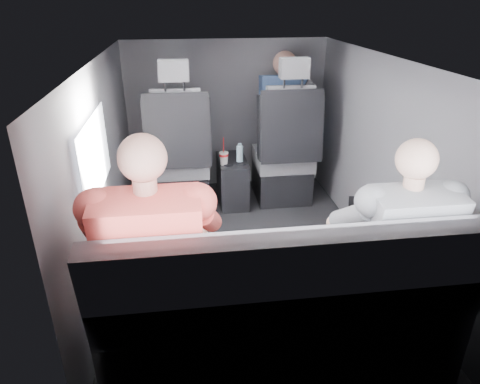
{
  "coord_description": "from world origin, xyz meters",
  "views": [
    {
      "loc": [
        -0.4,
        -2.56,
        1.69
      ],
      "look_at": [
        -0.06,
        -0.05,
        0.52
      ],
      "focal_mm": 32.0,
      "sensor_mm": 36.0,
      "label": 1
    }
  ],
  "objects": [
    {
      "name": "floor",
      "position": [
        0.0,
        0.0,
        0.0
      ],
      "size": [
        2.6,
        2.6,
        0.0
      ],
      "primitive_type": "plane",
      "color": "black",
      "rests_on": "ground"
    },
    {
      "name": "ceiling",
      "position": [
        0.0,
        0.0,
        1.35
      ],
      "size": [
        2.6,
        2.6,
        0.0
      ],
      "primitive_type": "plane",
      "rotation": [
        3.14,
        0.0,
        0.0
      ],
      "color": "#B2B2AD",
      "rests_on": "panel_back"
    },
    {
      "name": "panel_left",
      "position": [
        -0.9,
        0.0,
        0.68
      ],
      "size": [
        0.02,
        2.6,
        1.35
      ],
      "primitive_type": "cube",
      "color": "#56565B",
      "rests_on": "floor"
    },
    {
      "name": "panel_right",
      "position": [
        0.9,
        0.0,
        0.68
      ],
      "size": [
        0.02,
        2.6,
        1.35
      ],
      "primitive_type": "cube",
      "color": "#56565B",
      "rests_on": "floor"
    },
    {
      "name": "panel_front",
      "position": [
        0.0,
        1.3,
        0.68
      ],
      "size": [
        1.8,
        0.02,
        1.35
      ],
      "primitive_type": "cube",
      "color": "#56565B",
      "rests_on": "floor"
    },
    {
      "name": "panel_back",
      "position": [
        0.0,
        -1.3,
        0.68
      ],
      "size": [
        1.8,
        0.02,
        1.35
      ],
      "primitive_type": "cube",
      "color": "#56565B",
      "rests_on": "floor"
    },
    {
      "name": "side_window",
      "position": [
        -0.88,
        -0.3,
        0.9
      ],
      "size": [
        0.02,
        0.75,
        0.42
      ],
      "primitive_type": "cube",
      "color": "white",
      "rests_on": "panel_left"
    },
    {
      "name": "seatbelt",
      "position": [
        0.45,
        0.67,
        0.8
      ],
      "size": [
        0.35,
        0.11,
        0.59
      ],
      "primitive_type": "cube",
      "rotation": [
        -0.14,
        0.49,
        0.0
      ],
      "color": "black",
      "rests_on": "front_seat_right"
    },
    {
      "name": "front_seat_left",
      "position": [
        -0.45,
        0.84,
        0.4
      ],
      "size": [
        0.52,
        0.58,
        1.26
      ],
      "color": "black",
      "rests_on": "floor"
    },
    {
      "name": "front_seat_right",
      "position": [
        0.45,
        0.84,
        0.4
      ],
      "size": [
        0.52,
        0.58,
        1.26
      ],
      "color": "black",
      "rests_on": "floor"
    },
    {
      "name": "center_console",
      "position": [
        0.0,
        0.88,
        0.2
      ],
      "size": [
        0.24,
        0.48,
        0.41
      ],
      "color": "black",
      "rests_on": "floor"
    },
    {
      "name": "rear_bench",
      "position": [
        0.0,
        -1.06,
        0.31
      ],
      "size": [
        1.6,
        0.57,
        0.92
      ],
      "color": "#5C5C61",
      "rests_on": "floor"
    },
    {
      "name": "soda_cup",
      "position": [
        -0.08,
        0.77,
        0.46
      ],
      "size": [
        0.08,
        0.08,
        0.24
      ],
      "color": "white",
      "rests_on": "center_console"
    },
    {
      "name": "water_bottle",
      "position": [
        0.06,
        0.8,
        0.48
      ],
      "size": [
        0.06,
        0.06,
        0.16
      ],
      "color": "#B2D3F2",
      "rests_on": "center_console"
    },
    {
      "name": "laptop_white",
      "position": [
        -0.52,
        -0.79,
        0.63
      ],
      "size": [
        0.36,
        0.36,
        0.24
      ],
      "color": "silver",
      "rests_on": "passenger_rear_left"
    },
    {
      "name": "laptop_black",
      "position": [
        0.52,
        -0.78,
        0.63
      ],
      "size": [
        0.38,
        0.37,
        0.25
      ],
      "color": "black",
      "rests_on": "passenger_rear_right"
    },
    {
      "name": "passenger_rear_left",
      "position": [
        -0.55,
        -0.97,
        0.64
      ],
      "size": [
        0.52,
        0.63,
        1.24
      ],
      "color": "#38373C",
      "rests_on": "rear_bench"
    },
    {
      "name": "passenger_rear_right",
      "position": [
        0.51,
        -0.97,
        0.61
      ],
      "size": [
        0.47,
        0.6,
        1.18
      ],
      "color": "navy",
      "rests_on": "rear_bench"
    },
    {
      "name": "passenger_front_right",
      "position": [
        0.48,
        1.1,
        0.75
      ],
      "size": [
        0.41,
        0.41,
        0.84
      ],
      "color": "navy",
      "rests_on": "front_seat_right"
    }
  ]
}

